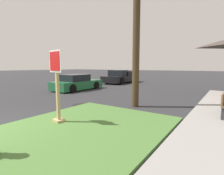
{
  "coord_description": "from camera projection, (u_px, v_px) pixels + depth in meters",
  "views": [
    {
      "loc": [
        5.92,
        -1.59,
        1.88
      ],
      "look_at": [
        2.22,
        3.7,
        1.08
      ],
      "focal_mm": 27.2,
      "sensor_mm": 36.0,
      "label": 1
    }
  ],
  "objects": [
    {
      "name": "sidewalk_strip",
      "position": [
        224.0,
        118.0,
        6.02
      ],
      "size": [
        2.2,
        14.94,
        0.12
      ],
      "primitive_type": "cube",
      "color": "gray",
      "rests_on": "ground"
    },
    {
      "name": "grass_corner_patch",
      "position": [
        79.0,
        130.0,
        4.94
      ],
      "size": [
        4.47,
        5.77,
        0.08
      ],
      "primitive_type": "cube",
      "color": "#477033",
      "rests_on": "ground"
    },
    {
      "name": "pickup_truck_black",
      "position": [
        121.0,
        78.0,
        19.58
      ],
      "size": [
        2.38,
        5.51,
        1.48
      ],
      "color": "black",
      "rests_on": "ground"
    },
    {
      "name": "stop_sign",
      "position": [
        57.0,
        88.0,
        5.45
      ],
      "size": [
        0.69,
        0.33,
        2.32
      ],
      "color": "tan",
      "rests_on": "grass_corner_patch"
    },
    {
      "name": "manhole_cover",
      "position": [
        80.0,
        105.0,
        8.36
      ],
      "size": [
        0.7,
        0.7,
        0.02
      ],
      "primitive_type": "cylinder",
      "color": "black",
      "rests_on": "ground"
    },
    {
      "name": "parked_sedan_green",
      "position": [
        77.0,
        83.0,
        13.73
      ],
      "size": [
        1.93,
        4.26,
        1.25
      ],
      "color": "#1E6038",
      "rests_on": "ground"
    }
  ]
}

